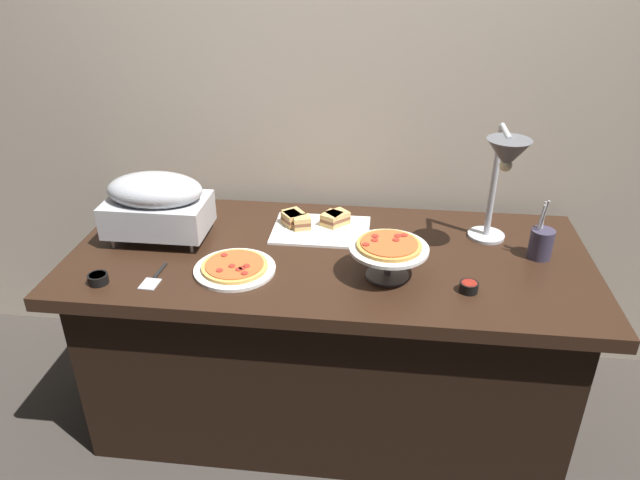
{
  "coord_description": "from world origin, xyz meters",
  "views": [
    {
      "loc": [
        0.19,
        -1.88,
        1.82
      ],
      "look_at": [
        -0.03,
        0.0,
        0.81
      ],
      "focal_mm": 33.06,
      "sensor_mm": 36.0,
      "label": 1
    }
  ],
  "objects_px": {
    "sauce_cup_near": "(98,278)",
    "serving_spatula": "(155,278)",
    "pizza_plate_front": "(235,268)",
    "sauce_cup_far": "(469,287)",
    "sandwich_platter": "(316,224)",
    "utensil_holder": "(541,243)",
    "pizza_plate_center": "(389,250)",
    "heat_lamp": "(504,164)",
    "chafing_dish": "(157,203)"
  },
  "relations": [
    {
      "from": "pizza_plate_front",
      "to": "sandwich_platter",
      "type": "bearing_deg",
      "value": 55.64
    },
    {
      "from": "sandwich_platter",
      "to": "pizza_plate_center",
      "type": "bearing_deg",
      "value": -48.77
    },
    {
      "from": "sauce_cup_near",
      "to": "chafing_dish",
      "type": "bearing_deg",
      "value": 74.25
    },
    {
      "from": "heat_lamp",
      "to": "pizza_plate_front",
      "type": "relative_size",
      "value": 1.59
    },
    {
      "from": "pizza_plate_center",
      "to": "utensil_holder",
      "type": "relative_size",
      "value": 1.16
    },
    {
      "from": "heat_lamp",
      "to": "pizza_plate_center",
      "type": "bearing_deg",
      "value": -150.95
    },
    {
      "from": "sauce_cup_near",
      "to": "serving_spatula",
      "type": "relative_size",
      "value": 0.39
    },
    {
      "from": "sandwich_platter",
      "to": "utensil_holder",
      "type": "distance_m",
      "value": 0.84
    },
    {
      "from": "pizza_plate_center",
      "to": "sauce_cup_near",
      "type": "xyz_separation_m",
      "value": [
        -0.96,
        -0.16,
        -0.08
      ]
    },
    {
      "from": "pizza_plate_front",
      "to": "sauce_cup_far",
      "type": "relative_size",
      "value": 4.61
    },
    {
      "from": "sauce_cup_near",
      "to": "utensil_holder",
      "type": "bearing_deg",
      "value": 13.24
    },
    {
      "from": "chafing_dish",
      "to": "sandwich_platter",
      "type": "distance_m",
      "value": 0.61
    },
    {
      "from": "pizza_plate_front",
      "to": "pizza_plate_center",
      "type": "xyz_separation_m",
      "value": [
        0.53,
        0.03,
        0.09
      ]
    },
    {
      "from": "utensil_holder",
      "to": "serving_spatula",
      "type": "distance_m",
      "value": 1.37
    },
    {
      "from": "heat_lamp",
      "to": "sandwich_platter",
      "type": "relative_size",
      "value": 1.2
    },
    {
      "from": "pizza_plate_front",
      "to": "sauce_cup_far",
      "type": "bearing_deg",
      "value": -2.88
    },
    {
      "from": "pizza_plate_front",
      "to": "sauce_cup_near",
      "type": "height_order",
      "value": "sauce_cup_near"
    },
    {
      "from": "sandwich_platter",
      "to": "serving_spatula",
      "type": "height_order",
      "value": "sandwich_platter"
    },
    {
      "from": "heat_lamp",
      "to": "utensil_holder",
      "type": "height_order",
      "value": "heat_lamp"
    },
    {
      "from": "heat_lamp",
      "to": "utensil_holder",
      "type": "xyz_separation_m",
      "value": [
        0.17,
        -0.01,
        -0.29
      ]
    },
    {
      "from": "chafing_dish",
      "to": "sauce_cup_near",
      "type": "xyz_separation_m",
      "value": [
        -0.1,
        -0.34,
        -0.13
      ]
    },
    {
      "from": "sandwich_platter",
      "to": "sauce_cup_near",
      "type": "relative_size",
      "value": 5.58
    },
    {
      "from": "pizza_plate_center",
      "to": "sauce_cup_far",
      "type": "distance_m",
      "value": 0.29
    },
    {
      "from": "pizza_plate_center",
      "to": "utensil_holder",
      "type": "height_order",
      "value": "utensil_holder"
    },
    {
      "from": "pizza_plate_center",
      "to": "utensil_holder",
      "type": "bearing_deg",
      "value": 19.79
    },
    {
      "from": "heat_lamp",
      "to": "sandwich_platter",
      "type": "bearing_deg",
      "value": 169.86
    },
    {
      "from": "heat_lamp",
      "to": "sauce_cup_far",
      "type": "height_order",
      "value": "heat_lamp"
    },
    {
      "from": "serving_spatula",
      "to": "pizza_plate_front",
      "type": "bearing_deg",
      "value": 17.22
    },
    {
      "from": "chafing_dish",
      "to": "pizza_plate_center",
      "type": "distance_m",
      "value": 0.89
    },
    {
      "from": "utensil_holder",
      "to": "serving_spatula",
      "type": "bearing_deg",
      "value": -167.17
    },
    {
      "from": "sauce_cup_near",
      "to": "sauce_cup_far",
      "type": "bearing_deg",
      "value": 4.27
    },
    {
      "from": "heat_lamp",
      "to": "pizza_plate_center",
      "type": "xyz_separation_m",
      "value": [
        -0.38,
        -0.21,
        -0.24
      ]
    },
    {
      "from": "pizza_plate_front",
      "to": "sauce_cup_near",
      "type": "relative_size",
      "value": 4.21
    },
    {
      "from": "chafing_dish",
      "to": "pizza_plate_center",
      "type": "xyz_separation_m",
      "value": [
        0.87,
        -0.18,
        -0.05
      ]
    },
    {
      "from": "heat_lamp",
      "to": "sauce_cup_near",
      "type": "relative_size",
      "value": 6.7
    },
    {
      "from": "heat_lamp",
      "to": "pizza_plate_center",
      "type": "distance_m",
      "value": 0.49
    },
    {
      "from": "pizza_plate_center",
      "to": "serving_spatula",
      "type": "distance_m",
      "value": 0.8
    },
    {
      "from": "sandwich_platter",
      "to": "sauce_cup_far",
      "type": "bearing_deg",
      "value": -35.46
    },
    {
      "from": "pizza_plate_center",
      "to": "serving_spatula",
      "type": "relative_size",
      "value": 1.57
    },
    {
      "from": "serving_spatula",
      "to": "heat_lamp",
      "type": "bearing_deg",
      "value": 15.21
    },
    {
      "from": "sauce_cup_near",
      "to": "sauce_cup_far",
      "type": "height_order",
      "value": "same"
    },
    {
      "from": "pizza_plate_center",
      "to": "heat_lamp",
      "type": "bearing_deg",
      "value": 29.05
    },
    {
      "from": "pizza_plate_front",
      "to": "serving_spatula",
      "type": "bearing_deg",
      "value": -162.78
    },
    {
      "from": "heat_lamp",
      "to": "sauce_cup_near",
      "type": "distance_m",
      "value": 1.43
    },
    {
      "from": "chafing_dish",
      "to": "sandwich_platter",
      "type": "relative_size",
      "value": 1.0
    },
    {
      "from": "sauce_cup_near",
      "to": "serving_spatula",
      "type": "bearing_deg",
      "value": 16.29
    },
    {
      "from": "utensil_holder",
      "to": "sandwich_platter",
      "type": "bearing_deg",
      "value": 171.03
    },
    {
      "from": "heat_lamp",
      "to": "pizza_plate_center",
      "type": "relative_size",
      "value": 1.68
    },
    {
      "from": "heat_lamp",
      "to": "pizza_plate_center",
      "type": "height_order",
      "value": "heat_lamp"
    },
    {
      "from": "chafing_dish",
      "to": "pizza_plate_front",
      "type": "bearing_deg",
      "value": -31.16
    }
  ]
}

